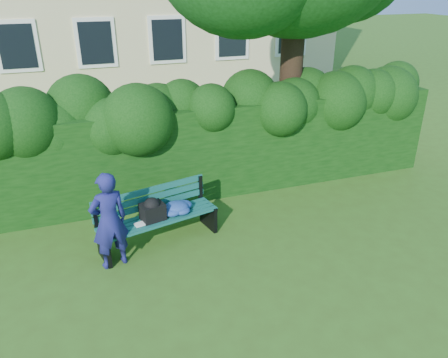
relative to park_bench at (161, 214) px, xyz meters
name	(u,v)px	position (x,y,z in m)	size (l,w,h in m)	color
ground	(236,247)	(1.09, -0.59, -0.51)	(80.00, 80.00, 0.00)	#35561A
hedge	(197,149)	(1.09, 1.61, 0.39)	(10.00, 1.00, 1.80)	black
park_bench	(161,214)	(0.00, 0.00, 0.00)	(2.02, 0.99, 0.89)	#0F4B45
man_reading	(109,221)	(-0.83, -0.42, 0.25)	(0.55, 0.36, 1.52)	navy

